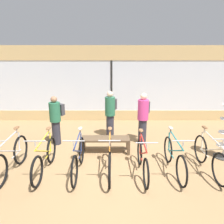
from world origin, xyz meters
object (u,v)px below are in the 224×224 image
object	(u,v)px
bicycle_far_left	(12,158)
bicycle_center_right	(143,160)
bicycle_far_right	(210,157)
display_bench	(106,141)
customer_near_rack	(111,113)
bicycle_left	(46,158)
bicycle_right	(175,157)
bicycle_center_left	(79,158)
customer_by_window	(144,117)
bicycle_center	(110,158)
customer_mid_floor	(57,119)

from	to	relation	value
bicycle_far_left	bicycle_center_right	xyz separation A→B (m)	(3.08, -0.01, -0.03)
bicycle_far_right	display_bench	bearing A→B (deg)	157.38
bicycle_far_right	customer_near_rack	xyz separation A→B (m)	(-2.39, 2.25, 0.47)
bicycle_center_right	bicycle_left	bearing A→B (deg)	177.99
bicycle_far_left	bicycle_right	world-z (taller)	bicycle_far_left
bicycle_center_left	customer_by_window	world-z (taller)	customer_by_window
bicycle_center_left	bicycle_far_left	bearing A→B (deg)	-178.00
bicycle_center	customer_mid_floor	xyz separation A→B (m)	(-1.71, 1.73, 0.44)
bicycle_center_right	bicycle_far_right	world-z (taller)	bicycle_far_right
bicycle_center	customer_mid_floor	world-z (taller)	customer_mid_floor
bicycle_far_right	customer_near_rack	world-z (taller)	customer_near_rack
bicycle_center_left	display_bench	world-z (taller)	bicycle_center_left
bicycle_center_right	customer_near_rack	bearing A→B (deg)	108.11
customer_near_rack	bicycle_center_left	bearing A→B (deg)	-107.85
bicycle_far_right	customer_mid_floor	world-z (taller)	customer_mid_floor
customer_mid_floor	bicycle_center_right	bearing A→B (deg)	-35.53
customer_mid_floor	bicycle_far_right	bearing A→B (deg)	-22.11
bicycle_center	bicycle_center_right	size ratio (longest dim) A/B	1.05
bicycle_center	bicycle_right	bearing A→B (deg)	2.32
bicycle_left	bicycle_right	distance (m)	3.08
display_bench	bicycle_center_left	bearing A→B (deg)	-119.03
customer_by_window	customer_mid_floor	world-z (taller)	customer_by_window
bicycle_center	customer_by_window	world-z (taller)	customer_by_window
bicycle_center	customer_mid_floor	size ratio (longest dim) A/B	1.10
display_bench	customer_mid_floor	distance (m)	1.76
display_bench	customer_near_rack	bearing A→B (deg)	83.72
bicycle_center	customer_mid_floor	distance (m)	2.47
customer_near_rack	customer_mid_floor	size ratio (longest dim) A/B	1.04
bicycle_far_left	customer_near_rack	size ratio (longest dim) A/B	1.12
bicycle_far_left	bicycle_far_right	world-z (taller)	bicycle_far_left
customer_near_rack	customer_mid_floor	distance (m)	1.81
bicycle_center_left	bicycle_center	xyz separation A→B (m)	(0.74, -0.02, 0.01)
bicycle_center_right	bicycle_far_right	size ratio (longest dim) A/B	0.95
bicycle_right	customer_near_rack	xyz separation A→B (m)	(-1.54, 2.25, 0.49)
bicycle_far_left	bicycle_right	size ratio (longest dim) A/B	1.04
bicycle_far_right	display_bench	distance (m)	2.73
customer_mid_floor	bicycle_center	bearing A→B (deg)	-45.26
customer_by_window	bicycle_far_right	bearing A→B (deg)	-51.89
bicycle_right	customer_near_rack	bearing A→B (deg)	124.32
bicycle_left	bicycle_far_right	bearing A→B (deg)	0.38
bicycle_right	display_bench	world-z (taller)	bicycle_right
bicycle_right	bicycle_far_right	bearing A→B (deg)	0.34
display_bench	bicycle_right	bearing A→B (deg)	-32.22
bicycle_far_left	display_bench	size ratio (longest dim) A/B	1.30
customer_by_window	bicycle_center	bearing A→B (deg)	-120.14
customer_by_window	bicycle_center_left	bearing A→B (deg)	-135.35
bicycle_center_left	customer_mid_floor	size ratio (longest dim) A/B	1.10
bicycle_center_left	customer_near_rack	distance (m)	2.46
bicycle_center	bicycle_far_right	bearing A→B (deg)	1.62
bicycle_center_right	bicycle_right	bearing A→B (deg)	7.56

